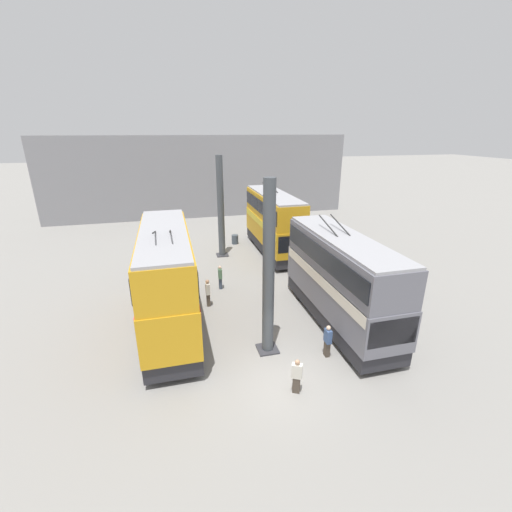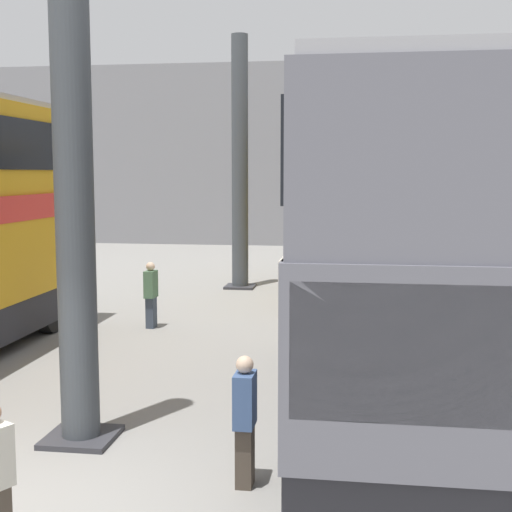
% 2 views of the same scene
% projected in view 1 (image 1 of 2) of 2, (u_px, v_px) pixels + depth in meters
% --- Properties ---
extents(ground_plane, '(240.00, 240.00, 0.00)m').
position_uv_depth(ground_plane, '(283.00, 383.00, 14.47)').
color(ground_plane, gray).
extents(depot_back_wall, '(0.50, 36.00, 9.55)m').
position_uv_depth(depot_back_wall, '(202.00, 178.00, 40.53)').
color(depot_back_wall, gray).
rests_on(depot_back_wall, ground_plane).
extents(support_column_near, '(0.98, 0.98, 8.27)m').
position_uv_depth(support_column_near, '(269.00, 274.00, 15.29)').
color(support_column_near, '#42474C').
rests_on(support_column_near, ground_plane).
extents(support_column_far, '(0.98, 0.98, 8.27)m').
position_uv_depth(support_column_far, '(221.00, 209.00, 27.87)').
color(support_column_far, '#42474C').
rests_on(support_column_far, ground_plane).
extents(bus_left_near, '(9.45, 2.54, 5.59)m').
position_uv_depth(bus_left_near, '(341.00, 275.00, 18.14)').
color(bus_left_near, black).
rests_on(bus_left_near, ground_plane).
extents(bus_left_far, '(9.74, 2.54, 5.75)m').
position_uv_depth(bus_left_far, '(274.00, 220.00, 29.07)').
color(bus_left_far, black).
rests_on(bus_left_far, ground_plane).
extents(bus_right_mid, '(9.53, 2.54, 6.07)m').
position_uv_depth(bus_right_mid, '(167.00, 275.00, 17.47)').
color(bus_right_mid, black).
rests_on(bus_right_mid, ground_plane).
extents(person_aisle_midway, '(0.43, 0.26, 1.64)m').
position_uv_depth(person_aisle_midway, '(220.00, 277.00, 22.83)').
color(person_aisle_midway, '#384251').
rests_on(person_aisle_midway, ground_plane).
extents(person_by_left_row, '(0.42, 0.24, 1.63)m').
position_uv_depth(person_by_left_row, '(328.00, 340.00, 15.93)').
color(person_by_left_row, '#473D33').
rests_on(person_by_left_row, ground_plane).
extents(person_aisle_foreground, '(0.41, 0.48, 1.56)m').
position_uv_depth(person_aisle_foreground, '(297.00, 375.00, 13.71)').
color(person_aisle_foreground, '#473D33').
rests_on(person_aisle_foreground, ground_plane).
extents(person_by_right_row, '(0.42, 0.24, 1.72)m').
position_uv_depth(person_by_right_row, '(208.00, 292.00, 20.55)').
color(person_by_right_row, '#473D33').
rests_on(person_by_right_row, ground_plane).
extents(oil_drum, '(0.64, 0.64, 0.85)m').
position_uv_depth(oil_drum, '(235.00, 239.00, 32.09)').
color(oil_drum, '#424C56').
rests_on(oil_drum, ground_plane).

